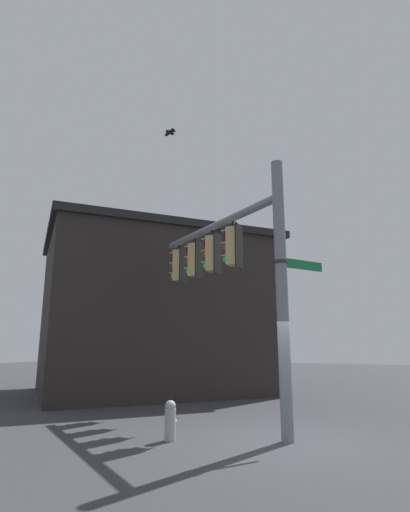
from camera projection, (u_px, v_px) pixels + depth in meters
name	position (u px, v px, depth m)	size (l,w,h in m)	color
ground_plane	(288.00, 442.00, 8.53)	(80.00, 80.00, 0.00)	#38383D
signal_pole	(282.00, 292.00, 9.21)	(0.27, 0.27, 6.33)	slate
mast_arm	(214.00, 226.00, 12.09)	(0.21, 0.21, 5.69)	slate
traffic_light_nearest_pole	(232.00, 246.00, 11.13)	(0.54, 0.49, 1.31)	black
traffic_light_mid_inner	(212.00, 254.00, 12.02)	(0.54, 0.49, 1.31)	black
traffic_light_mid_outer	(194.00, 260.00, 12.92)	(0.54, 0.49, 1.31)	black
traffic_light_arm_end	(178.00, 266.00, 13.82)	(0.54, 0.49, 1.31)	black
street_name_sign	(293.00, 264.00, 9.55)	(1.25, 0.91, 0.22)	#147238
bird_flying	(170.00, 132.00, 10.98)	(0.32, 0.38, 0.11)	black
storefront_building	(153.00, 313.00, 18.51)	(12.48, 12.40, 6.79)	#282321
fire_hydrant	(170.00, 420.00, 8.73)	(0.35, 0.24, 0.82)	#99999E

